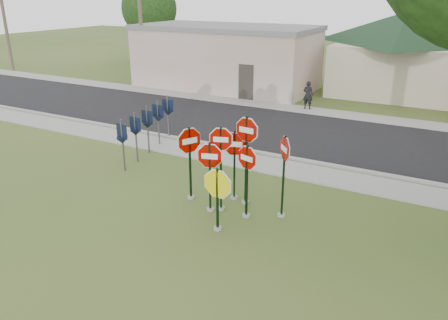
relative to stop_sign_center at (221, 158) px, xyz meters
The scene contains 20 objects.
ground 2.27m from the stop_sign_center, 78.24° to the right, with size 120.00×120.00×0.00m, color #38531F.
sidewalk_near 4.39m from the stop_sign_center, 85.71° to the left, with size 60.00×1.60×0.06m, color gray.
road 8.71m from the stop_sign_center, 87.97° to the left, with size 60.00×7.00×0.04m, color black.
sidewalk_far 12.95m from the stop_sign_center, 88.65° to the left, with size 60.00×1.60×0.06m, color gray.
curb 5.31m from the stop_sign_center, 86.56° to the left, with size 60.00×0.20×0.14m, color gray.
stop_sign_center is the anchor object (origin of this frame).
stop_sign_yellow 1.33m from the stop_sign_center, 65.87° to the right, with size 1.17×0.24×1.99m.
stop_sign_left 0.45m from the stop_sign_center, 143.75° to the right, with size 1.01×0.33×2.31m.
stop_sign_right 0.92m from the stop_sign_center, ahead, with size 0.93×0.30×2.36m.
stop_sign_back_right 0.91m from the stop_sign_center, 58.87° to the left, with size 1.06×0.24×2.97m.
stop_sign_back_left 0.91m from the stop_sign_center, 89.80° to the left, with size 1.01×0.36×2.41m.
stop_sign_far_right 1.86m from the stop_sign_center, 15.21° to the left, with size 0.65×0.76×2.64m.
stop_sign_far_left 1.27m from the stop_sign_center, 169.47° to the left, with size 0.54×1.01×2.54m.
route_sign_row 5.96m from the stop_sign_center, 149.17° to the left, with size 1.43×4.63×2.00m.
building_stucco 18.69m from the stop_sign_center, 117.73° to the left, with size 12.20×6.20×4.20m.
building_house 20.76m from the stop_sign_center, 83.59° to the left, with size 11.60×11.60×6.20m.
utility_pole_near 19.67m from the stop_sign_center, 134.91° to the left, with size 2.20×0.26×9.50m.
utility_pole_far 31.06m from the stop_sign_center, 153.61° to the left, with size 2.20×0.26×9.00m.
bg_tree_left 30.10m from the stop_sign_center, 131.15° to the left, with size 4.90×4.90×7.35m.
pedestrian 13.20m from the stop_sign_center, 96.89° to the left, with size 0.58×0.38×1.58m, color black.
Camera 1 is at (5.50, -9.07, 6.28)m, focal length 35.00 mm.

